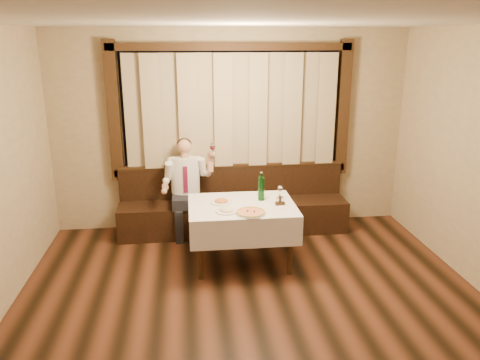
{
  "coord_description": "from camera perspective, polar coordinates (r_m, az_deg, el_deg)",
  "views": [
    {
      "loc": [
        -0.63,
        -3.52,
        2.66
      ],
      "look_at": [
        0.0,
        1.9,
        1.0
      ],
      "focal_mm": 35.0,
      "sensor_mm": 36.0,
      "label": 1
    }
  ],
  "objects": [
    {
      "name": "pizza",
      "position": [
        5.29,
        1.3,
        -3.97
      ],
      "size": [
        0.35,
        0.35,
        0.04
      ],
      "rotation": [
        0.0,
        0.0,
        -0.37
      ],
      "color": "white",
      "rests_on": "dining_table"
    },
    {
      "name": "green_bottle",
      "position": [
        5.69,
        2.6,
        -1.01
      ],
      "size": [
        0.08,
        0.08,
        0.36
      ],
      "rotation": [
        0.0,
        0.0,
        -0.1
      ],
      "color": "#104A14",
      "rests_on": "dining_table"
    },
    {
      "name": "seated_man",
      "position": [
        6.43,
        -6.61,
        -0.03
      ],
      "size": [
        0.73,
        0.55,
        1.36
      ],
      "color": "black",
      "rests_on": "ground"
    },
    {
      "name": "banquette",
      "position": [
        6.7,
        -0.81,
        -3.62
      ],
      "size": [
        3.2,
        0.61,
        0.94
      ],
      "color": "black",
      "rests_on": "ground"
    },
    {
      "name": "cruet_caddy",
      "position": [
        5.58,
        4.9,
        -2.62
      ],
      "size": [
        0.11,
        0.07,
        0.12
      ],
      "rotation": [
        0.0,
        0.0,
        0.11
      ],
      "color": "black",
      "rests_on": "dining_table"
    },
    {
      "name": "pasta_cream",
      "position": [
        5.35,
        -1.66,
        -3.52
      ],
      "size": [
        0.26,
        0.26,
        0.09
      ],
      "rotation": [
        0.0,
        0.0,
        -0.03
      ],
      "color": "white",
      "rests_on": "dining_table"
    },
    {
      "name": "table_wine_glass",
      "position": [
        5.76,
        4.89,
        -1.12
      ],
      "size": [
        0.06,
        0.06,
        0.17
      ],
      "rotation": [
        0.0,
        0.0,
        0.16
      ],
      "color": "white",
      "rests_on": "dining_table"
    },
    {
      "name": "room",
      "position": [
        4.68,
        1.3,
        2.57
      ],
      "size": [
        5.01,
        6.01,
        2.81
      ],
      "color": "black",
      "rests_on": "ground"
    },
    {
      "name": "dining_table",
      "position": [
        5.63,
        0.23,
        -3.99
      ],
      "size": [
        1.27,
        0.97,
        0.76
      ],
      "color": "black",
      "rests_on": "ground"
    },
    {
      "name": "pasta_red",
      "position": [
        5.63,
        -2.29,
        -2.44
      ],
      "size": [
        0.26,
        0.26,
        0.09
      ],
      "rotation": [
        0.0,
        0.0,
        -0.07
      ],
      "color": "white",
      "rests_on": "dining_table"
    }
  ]
}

